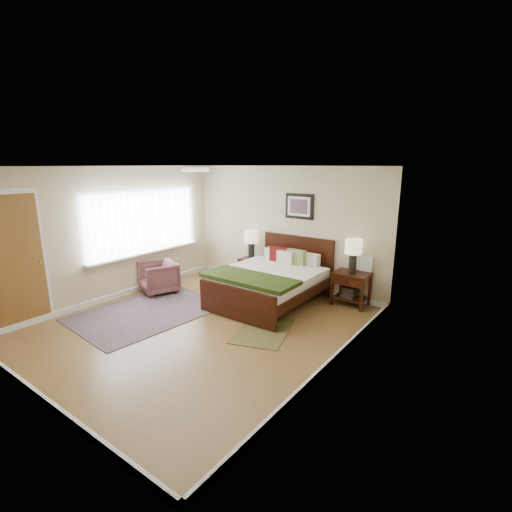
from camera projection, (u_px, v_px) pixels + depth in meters
name	position (u px, v px, depth m)	size (l,w,h in m)	color
floor	(201.00, 325.00, 6.00)	(5.00, 5.00, 0.00)	olive
back_wall	(285.00, 228.00, 7.66)	(4.50, 0.04, 2.50)	#C0AF8B
front_wall	(22.00, 295.00, 3.74)	(4.50, 0.04, 2.50)	#C0AF8B
left_wall	(113.00, 234.00, 6.99)	(0.04, 5.00, 2.50)	#C0AF8B
right_wall	(334.00, 275.00, 4.41)	(0.04, 5.00, 2.50)	#C0AF8B
ceiling	(195.00, 166.00, 5.40)	(4.50, 5.00, 0.02)	white
window	(145.00, 223.00, 7.48)	(0.11, 2.72, 1.32)	silver
door	(13.00, 263.00, 5.65)	(0.06, 1.00, 2.18)	silver
ceil_fixture	(195.00, 169.00, 5.41)	(0.44, 0.44, 0.08)	white
bed	(271.00, 277.00, 6.84)	(1.70, 2.06, 1.11)	black
wall_art	(299.00, 206.00, 7.32)	(0.62, 0.05, 0.50)	black
nightstand_left	(251.00, 264.00, 8.06)	(0.46, 0.41, 0.54)	black
nightstand_right	(351.00, 286.00, 6.76)	(0.62, 0.47, 0.62)	black
lamp_left	(251.00, 239.00, 7.94)	(0.30, 0.30, 0.61)	black
lamp_right	(353.00, 250.00, 6.61)	(0.30, 0.30, 0.61)	black
armchair	(159.00, 277.00, 7.46)	(0.67, 0.69, 0.63)	brown
rug_persian	(149.00, 312.00, 6.52)	(1.73, 2.44, 0.01)	#110D43
rug_navy	(263.00, 330.00, 5.79)	(0.76, 1.14, 0.01)	black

